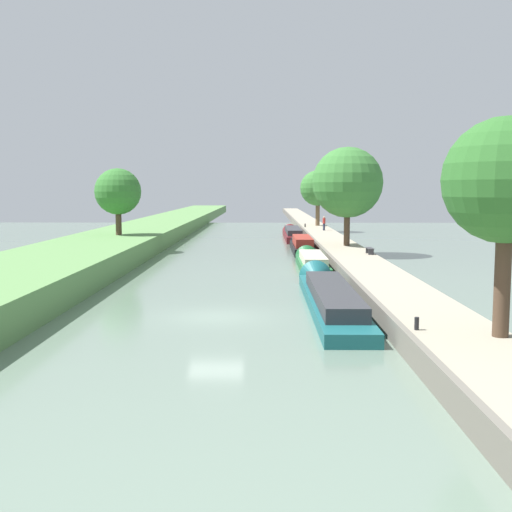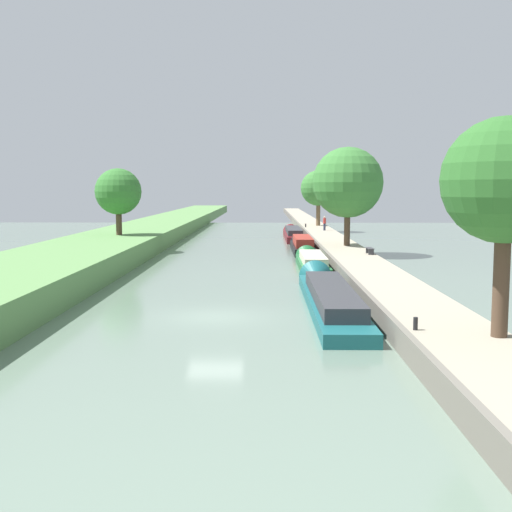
# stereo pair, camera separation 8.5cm
# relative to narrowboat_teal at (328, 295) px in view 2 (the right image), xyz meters

# --- Properties ---
(ground_plane) EXTENTS (160.00, 160.00, 0.00)m
(ground_plane) POSITION_rel_narrowboat_teal_xyz_m (-5.42, -3.06, -0.48)
(ground_plane) COLOR slate
(right_towpath) EXTENTS (3.41, 260.00, 0.89)m
(right_towpath) POSITION_rel_narrowboat_teal_xyz_m (3.47, -3.06, -0.04)
(right_towpath) COLOR #9E937F
(right_towpath) RESTS_ON ground_plane
(stone_quay) EXTENTS (0.25, 260.00, 0.94)m
(stone_quay) POSITION_rel_narrowboat_teal_xyz_m (1.63, -3.06, -0.01)
(stone_quay) COLOR #6B665B
(stone_quay) RESTS_ON ground_plane
(narrowboat_teal) EXTENTS (2.16, 17.18, 2.05)m
(narrowboat_teal) POSITION_rel_narrowboat_teal_xyz_m (0.00, 0.00, 0.00)
(narrowboat_teal) COLOR #195B60
(narrowboat_teal) RESTS_ON ground_plane
(narrowboat_green) EXTENTS (1.90, 11.10, 1.81)m
(narrowboat_green) POSITION_rel_narrowboat_teal_xyz_m (0.25, 14.89, -0.02)
(narrowboat_green) COLOR #1E6033
(narrowboat_green) RESTS_ON ground_plane
(narrowboat_black) EXTENTS (1.87, 11.02, 1.99)m
(narrowboat_black) POSITION_rel_narrowboat_teal_xyz_m (0.29, 27.29, 0.10)
(narrowboat_black) COLOR black
(narrowboat_black) RESTS_ON ground_plane
(narrowboat_maroon) EXTENTS (1.93, 15.51, 1.89)m
(narrowboat_maroon) POSITION_rel_narrowboat_teal_xyz_m (0.12, 42.38, 0.07)
(narrowboat_maroon) COLOR maroon
(narrowboat_maroon) RESTS_ON ground_plane
(tree_rightbank_near) EXTENTS (4.13, 4.13, 7.22)m
(tree_rightbank_near) POSITION_rel_narrowboat_teal_xyz_m (4.60, -10.52, 5.52)
(tree_rightbank_near) COLOR #4C3828
(tree_rightbank_near) RESTS_ON right_towpath
(tree_rightbank_midnear) EXTENTS (6.03, 6.03, 8.43)m
(tree_rightbank_midnear) POSITION_rel_narrowboat_teal_xyz_m (3.91, 23.20, 5.81)
(tree_rightbank_midnear) COLOR #4C3828
(tree_rightbank_midnear) RESTS_ON right_towpath
(tree_rightbank_midfar) EXTENTS (4.70, 4.70, 7.33)m
(tree_rightbank_midfar) POSITION_rel_narrowboat_teal_xyz_m (3.94, 53.02, 5.35)
(tree_rightbank_midfar) COLOR brown
(tree_rightbank_midfar) RESTS_ON right_towpath
(tree_leftbank_downstream) EXTENTS (4.14, 4.14, 5.97)m
(tree_leftbank_downstream) POSITION_rel_narrowboat_teal_xyz_m (-16.32, 25.60, 5.02)
(tree_leftbank_downstream) COLOR #4C3828
(tree_leftbank_downstream) RESTS_ON left_grassy_bank
(person_walking) EXTENTS (0.34, 0.34, 1.66)m
(person_walking) POSITION_rel_narrowboat_teal_xyz_m (3.87, 43.27, 1.28)
(person_walking) COLOR #282D42
(person_walking) RESTS_ON right_towpath
(mooring_bollard_near) EXTENTS (0.16, 0.16, 0.45)m
(mooring_bollard_near) POSITION_rel_narrowboat_teal_xyz_m (2.06, -9.56, 0.63)
(mooring_bollard_near) COLOR black
(mooring_bollard_near) RESTS_ON right_towpath
(mooring_bollard_far) EXTENTS (0.16, 0.16, 0.45)m
(mooring_bollard_far) POSITION_rel_narrowboat_teal_xyz_m (2.06, 49.59, 0.63)
(mooring_bollard_far) COLOR black
(mooring_bollard_far) RESTS_ON right_towpath
(park_bench) EXTENTS (0.44, 1.50, 0.47)m
(park_bench) POSITION_rel_narrowboat_teal_xyz_m (4.72, 16.18, 0.75)
(park_bench) COLOR #333338
(park_bench) RESTS_ON right_towpath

